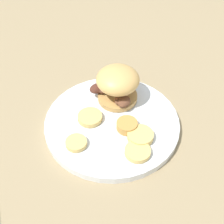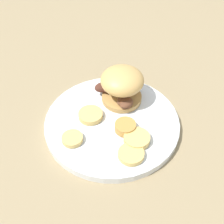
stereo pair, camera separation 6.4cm
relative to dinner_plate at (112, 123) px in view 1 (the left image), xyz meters
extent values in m
plane|color=#937F5B|center=(0.00, 0.00, -0.01)|extent=(4.00, 4.00, 0.00)
cylinder|color=white|center=(0.00, 0.00, 0.00)|extent=(0.29, 0.29, 0.02)
torus|color=white|center=(0.00, 0.00, 0.01)|extent=(0.29, 0.29, 0.01)
cylinder|color=tan|center=(-0.05, 0.05, 0.01)|extent=(0.09, 0.09, 0.01)
ellipsoid|color=#563323|center=(-0.08, 0.03, 0.03)|extent=(0.04, 0.04, 0.01)
ellipsoid|color=#4C281E|center=(-0.08, 0.02, 0.03)|extent=(0.03, 0.04, 0.02)
ellipsoid|color=brown|center=(-0.07, 0.09, 0.03)|extent=(0.03, 0.03, 0.02)
ellipsoid|color=brown|center=(-0.03, 0.04, 0.03)|extent=(0.03, 0.04, 0.02)
ellipsoid|color=#563323|center=(-0.06, 0.08, 0.03)|extent=(0.05, 0.05, 0.02)
ellipsoid|color=brown|center=(-0.09, 0.06, 0.03)|extent=(0.04, 0.04, 0.02)
ellipsoid|color=brown|center=(-0.01, 0.04, 0.03)|extent=(0.04, 0.04, 0.02)
ellipsoid|color=tan|center=(-0.05, 0.05, 0.06)|extent=(0.09, 0.09, 0.05)
cylinder|color=#DBB766|center=(0.01, -0.10, 0.01)|extent=(0.04, 0.04, 0.01)
cylinder|color=#DBB766|center=(0.10, -0.01, 0.01)|extent=(0.05, 0.05, 0.01)
cylinder|color=#DBB766|center=(-0.03, -0.04, 0.01)|extent=(0.05, 0.05, 0.01)
cylinder|color=#DBB766|center=(0.07, 0.02, 0.01)|extent=(0.05, 0.05, 0.01)
cylinder|color=#BC8942|center=(0.04, 0.01, 0.02)|extent=(0.04, 0.04, 0.02)
camera|label=1|loc=(0.36, -0.26, 0.50)|focal=50.00mm
camera|label=2|loc=(0.40, -0.21, 0.50)|focal=50.00mm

